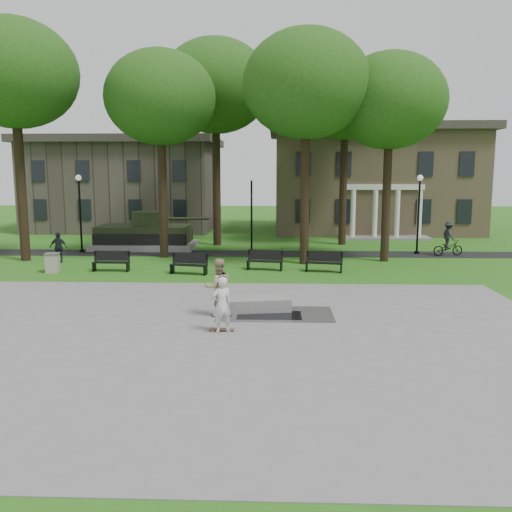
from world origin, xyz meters
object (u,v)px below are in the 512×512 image
(concrete_block, at_px, (258,304))
(trash_bin, at_px, (53,263))
(cyclist, at_px, (448,242))
(skateboarder, at_px, (222,305))
(friend_watching, at_px, (218,287))
(park_bench_0, at_px, (111,261))

(concrete_block, relative_size, trash_bin, 2.29)
(cyclist, xyz_separation_m, trash_bin, (-21.12, -6.13, -0.35))
(concrete_block, distance_m, trash_bin, 12.58)
(concrete_block, height_order, trash_bin, trash_bin)
(concrete_block, relative_size, skateboarder, 1.28)
(skateboarder, height_order, friend_watching, friend_watching)
(skateboarder, xyz_separation_m, trash_bin, (-9.33, 9.85, -0.39))
(park_bench_0, relative_size, trash_bin, 1.88)
(friend_watching, bearing_deg, trash_bin, -62.41)
(concrete_block, relative_size, cyclist, 1.08)
(cyclist, relative_size, trash_bin, 2.12)
(skateboarder, bearing_deg, friend_watching, -108.28)
(skateboarder, xyz_separation_m, friend_watching, (-0.31, 1.92, 0.13))
(cyclist, height_order, trash_bin, cyclist)
(friend_watching, bearing_deg, skateboarder, 78.14)
(concrete_block, height_order, friend_watching, friend_watching)
(friend_watching, relative_size, trash_bin, 2.06)
(cyclist, xyz_separation_m, park_bench_0, (-18.33, -5.67, -0.31))
(concrete_block, distance_m, park_bench_0, 10.73)
(concrete_block, height_order, cyclist, cyclist)
(park_bench_0, distance_m, trash_bin, 2.83)
(skateboarder, relative_size, park_bench_0, 0.95)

